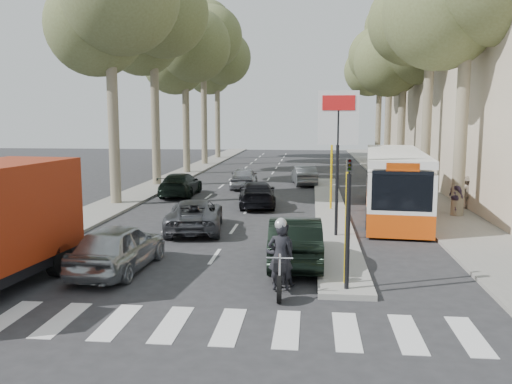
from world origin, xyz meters
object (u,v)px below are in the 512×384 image
silver_hatchback (118,247)px  dark_hatchback (295,240)px  motorcycle (281,257)px  city_bus (394,181)px

silver_hatchback → dark_hatchback: (5.29, 1.39, 0.01)m
silver_hatchback → motorcycle: 5.14m
silver_hatchback → motorcycle: (4.98, -1.24, 0.17)m
silver_hatchback → motorcycle: motorcycle is taller
dark_hatchback → motorcycle: motorcycle is taller
silver_hatchback → dark_hatchback: bearing=-161.7°
silver_hatchback → city_bus: size_ratio=0.37×
city_bus → motorcycle: (-4.71, -11.82, -0.70)m
dark_hatchback → city_bus: bearing=-117.8°
city_bus → motorcycle: size_ratio=4.99×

